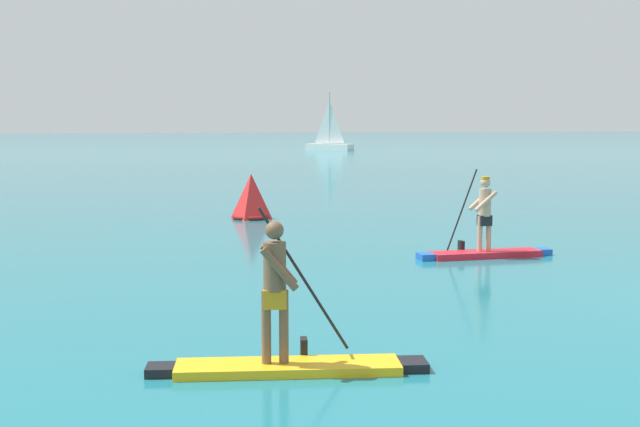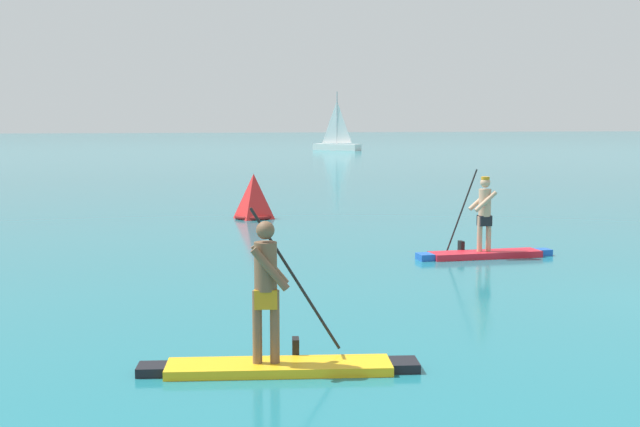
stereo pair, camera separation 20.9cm
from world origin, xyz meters
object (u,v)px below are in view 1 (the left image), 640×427
paddleboarder_near_left (285,339)px  race_marker_buoy (251,199)px  paddleboarder_mid_center (484,240)px  sailboat_right_horizon (329,143)px

paddleboarder_near_left → race_marker_buoy: bearing=92.0°
paddleboarder_mid_center → race_marker_buoy: bearing=-66.5°
paddleboarder_near_left → paddleboarder_mid_center: bearing=60.3°
sailboat_right_horizon → paddleboarder_mid_center: bearing=-55.0°
paddleboarder_mid_center → sailboat_right_horizon: size_ratio=0.50×
paddleboarder_near_left → race_marker_buoy: 15.30m
paddleboarder_near_left → sailboat_right_horizon: 75.78m
race_marker_buoy → sailboat_right_horizon: bearing=70.1°
sailboat_right_horizon → race_marker_buoy: bearing=-59.9°
paddleboarder_near_left → race_marker_buoy: size_ratio=2.41×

